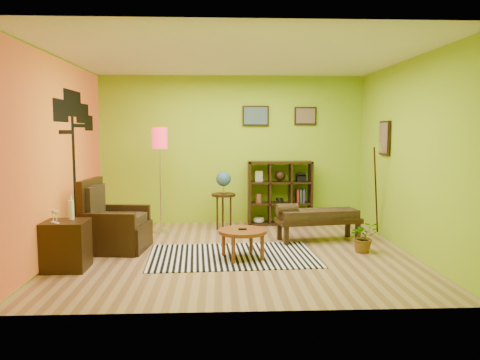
{
  "coord_description": "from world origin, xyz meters",
  "views": [
    {
      "loc": [
        -0.25,
        -6.67,
        1.77
      ],
      "look_at": [
        0.06,
        0.13,
        1.05
      ],
      "focal_mm": 35.0,
      "sensor_mm": 36.0,
      "label": 1
    }
  ],
  "objects_px": {
    "side_cabinet": "(66,245)",
    "globe_table": "(223,185)",
    "cube_shelf": "(281,193)",
    "floor_lamp": "(160,148)",
    "bench": "(316,217)",
    "potted_plant": "(364,240)",
    "armchair": "(113,228)",
    "coffee_table": "(243,234)"
  },
  "relations": [
    {
      "from": "coffee_table",
      "to": "armchair",
      "type": "relative_size",
      "value": 0.63
    },
    {
      "from": "side_cabinet",
      "to": "globe_table",
      "type": "relative_size",
      "value": 0.9
    },
    {
      "from": "coffee_table",
      "to": "floor_lamp",
      "type": "xyz_separation_m",
      "value": [
        -1.34,
        1.76,
        1.13
      ]
    },
    {
      "from": "floor_lamp",
      "to": "cube_shelf",
      "type": "distance_m",
      "value": 2.43
    },
    {
      "from": "potted_plant",
      "to": "cube_shelf",
      "type": "bearing_deg",
      "value": 114.29
    },
    {
      "from": "bench",
      "to": "coffee_table",
      "type": "bearing_deg",
      "value": -141.2
    },
    {
      "from": "globe_table",
      "to": "cube_shelf",
      "type": "xyz_separation_m",
      "value": [
        1.08,
        0.36,
        -0.19
      ]
    },
    {
      "from": "armchair",
      "to": "side_cabinet",
      "type": "relative_size",
      "value": 1.12
    },
    {
      "from": "potted_plant",
      "to": "side_cabinet",
      "type": "bearing_deg",
      "value": -170.5
    },
    {
      "from": "floor_lamp",
      "to": "potted_plant",
      "type": "height_order",
      "value": "floor_lamp"
    },
    {
      "from": "bench",
      "to": "side_cabinet",
      "type": "bearing_deg",
      "value": -158.22
    },
    {
      "from": "floor_lamp",
      "to": "bench",
      "type": "bearing_deg",
      "value": -16.57
    },
    {
      "from": "globe_table",
      "to": "potted_plant",
      "type": "height_order",
      "value": "globe_table"
    },
    {
      "from": "globe_table",
      "to": "bench",
      "type": "xyz_separation_m",
      "value": [
        1.48,
        -1.01,
        -0.39
      ]
    },
    {
      "from": "armchair",
      "to": "cube_shelf",
      "type": "bearing_deg",
      "value": 32.86
    },
    {
      "from": "globe_table",
      "to": "cube_shelf",
      "type": "distance_m",
      "value": 1.16
    },
    {
      "from": "floor_lamp",
      "to": "potted_plant",
      "type": "bearing_deg",
      "value": -25.46
    },
    {
      "from": "bench",
      "to": "globe_table",
      "type": "bearing_deg",
      "value": 145.64
    },
    {
      "from": "coffee_table",
      "to": "globe_table",
      "type": "relative_size",
      "value": 0.64
    },
    {
      "from": "bench",
      "to": "floor_lamp",
      "type": "bearing_deg",
      "value": 163.43
    },
    {
      "from": "potted_plant",
      "to": "armchair",
      "type": "bearing_deg",
      "value": 175.06
    },
    {
      "from": "globe_table",
      "to": "potted_plant",
      "type": "distance_m",
      "value": 2.74
    },
    {
      "from": "coffee_table",
      "to": "bench",
      "type": "distance_m",
      "value": 1.58
    },
    {
      "from": "floor_lamp",
      "to": "bench",
      "type": "height_order",
      "value": "floor_lamp"
    },
    {
      "from": "coffee_table",
      "to": "floor_lamp",
      "type": "height_order",
      "value": "floor_lamp"
    },
    {
      "from": "floor_lamp",
      "to": "bench",
      "type": "distance_m",
      "value": 2.89
    },
    {
      "from": "bench",
      "to": "cube_shelf",
      "type": "bearing_deg",
      "value": 105.96
    },
    {
      "from": "cube_shelf",
      "to": "potted_plant",
      "type": "relative_size",
      "value": 2.59
    },
    {
      "from": "floor_lamp",
      "to": "globe_table",
      "type": "bearing_deg",
      "value": 12.61
    },
    {
      "from": "cube_shelf",
      "to": "potted_plant",
      "type": "distance_m",
      "value": 2.34
    },
    {
      "from": "side_cabinet",
      "to": "floor_lamp",
      "type": "xyz_separation_m",
      "value": [
        0.94,
        2.17,
        1.16
      ]
    },
    {
      "from": "side_cabinet",
      "to": "cube_shelf",
      "type": "distance_m",
      "value": 4.18
    },
    {
      "from": "bench",
      "to": "potted_plant",
      "type": "height_order",
      "value": "bench"
    },
    {
      "from": "side_cabinet",
      "to": "floor_lamp",
      "type": "bearing_deg",
      "value": 66.6
    },
    {
      "from": "floor_lamp",
      "to": "cube_shelf",
      "type": "xyz_separation_m",
      "value": [
        2.18,
        0.61,
        -0.88
      ]
    },
    {
      "from": "side_cabinet",
      "to": "bench",
      "type": "bearing_deg",
      "value": 21.78
    },
    {
      "from": "floor_lamp",
      "to": "potted_plant",
      "type": "distance_m",
      "value": 3.69
    },
    {
      "from": "globe_table",
      "to": "cube_shelf",
      "type": "relative_size",
      "value": 0.87
    },
    {
      "from": "floor_lamp",
      "to": "bench",
      "type": "xyz_separation_m",
      "value": [
        2.57,
        -0.76,
        -1.08
      ]
    },
    {
      "from": "bench",
      "to": "potted_plant",
      "type": "distance_m",
      "value": 0.93
    },
    {
      "from": "cube_shelf",
      "to": "globe_table",
      "type": "bearing_deg",
      "value": -161.41
    },
    {
      "from": "coffee_table",
      "to": "floor_lamp",
      "type": "distance_m",
      "value": 2.48
    }
  ]
}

